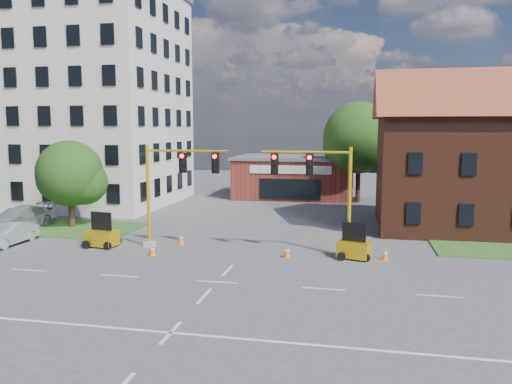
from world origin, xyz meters
The scene contains 17 objects.
ground centered at (0.00, 0.00, 0.00)m, with size 120.00×120.00×0.00m, color #49494B.
lane_markings centered at (0.00, -3.00, 0.01)m, with size 60.00×36.00×0.01m, color silver, non-canonical shape.
office_block centered at (-20.00, 21.90, 10.31)m, with size 18.40×15.40×20.60m.
brick_shop centered at (0.00, 29.98, 2.16)m, with size 12.40×8.40×4.30m.
tree_large centered at (6.85, 27.08, 6.04)m, with size 7.23×6.88×9.75m.
tree_nw_front centered at (-13.76, 10.58, 3.80)m, with size 4.99×4.75×6.35m.
signal_mast_west centered at (-4.36, 6.00, 3.92)m, with size 5.30×0.60×6.20m.
signal_mast_east centered at (4.36, 6.00, 3.92)m, with size 5.30×0.60×6.20m.
trailer_west centered at (-8.85, 5.41, 0.64)m, with size 1.95×1.44×2.06m.
trailer_east centered at (6.30, 5.62, 0.61)m, with size 1.94×1.53×1.94m.
cone_a centered at (-4.92, 3.93, 0.34)m, with size 0.40×0.40×0.70m.
cone_b centered at (-4.32, 6.98, 0.34)m, with size 0.40×0.40×0.70m.
cone_c centered at (2.64, 5.10, 0.34)m, with size 0.40×0.40×0.70m.
cone_d centered at (8.00, 5.63, 0.34)m, with size 0.40×0.40×0.70m.
pickup_white centered at (12.74, 15.79, 0.67)m, with size 2.23×4.83×1.34m, color white.
sedan_silver_front centered at (-14.77, 4.70, 0.69)m, with size 1.46×4.18×1.38m, color #B9BDC2.
sedan_silver_rear centered at (-17.46, 9.22, 0.80)m, with size 2.24×5.52×1.60m, color #B9BDC2.
Camera 1 is at (6.35, -22.02, 7.25)m, focal length 35.00 mm.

